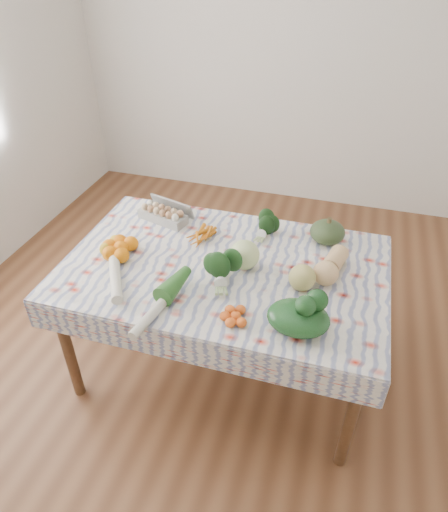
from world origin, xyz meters
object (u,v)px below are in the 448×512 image
at_px(cabbage, 244,255).
at_px(butternut_squash, 331,264).
at_px(dining_table, 224,278).
at_px(grapefruit, 302,278).
at_px(egg_carton, 163,215).
at_px(kabocha_squash, 327,232).

xyz_separation_m(cabbage, butternut_squash, (0.43, 0.06, -0.01)).
distance_m(dining_table, grapefruit, 0.44).
height_order(dining_table, egg_carton, egg_carton).
height_order(egg_carton, grapefruit, grapefruit).
distance_m(kabocha_squash, grapefruit, 0.45).
xyz_separation_m(kabocha_squash, cabbage, (-0.38, -0.36, 0.01)).
height_order(kabocha_squash, butternut_squash, butternut_squash).
bearing_deg(grapefruit, cabbage, 164.38).
relative_size(butternut_squash, grapefruit, 2.11).
bearing_deg(cabbage, butternut_squash, 8.54).
bearing_deg(cabbage, dining_table, -172.36).
xyz_separation_m(dining_table, egg_carton, (-0.47, 0.32, 0.12)).
bearing_deg(kabocha_squash, grapefruit, -99.14).
xyz_separation_m(egg_carton, grapefruit, (0.89, -0.39, 0.03)).
bearing_deg(dining_table, grapefruit, -9.94).
bearing_deg(dining_table, cabbage, 7.64).
bearing_deg(cabbage, kabocha_squash, 43.42).
bearing_deg(butternut_squash, dining_table, -157.87).
distance_m(cabbage, grapefruit, 0.32).
bearing_deg(cabbage, egg_carton, 152.25).
distance_m(dining_table, cabbage, 0.19).
distance_m(dining_table, kabocha_squash, 0.63).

